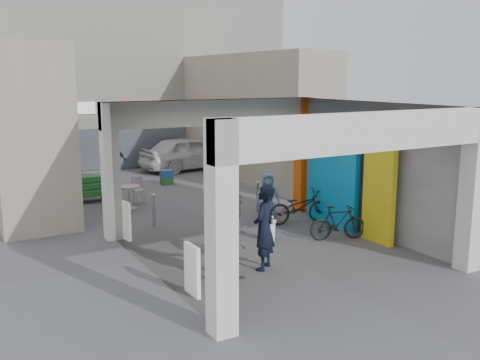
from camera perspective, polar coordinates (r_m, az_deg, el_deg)
ground at (r=13.67m, az=1.38°, el=-6.56°), size 90.00×90.00×0.00m
arcade_canopy at (r=12.77m, az=5.41°, el=2.75°), size 6.40×6.45×6.40m
far_building at (r=26.03m, az=-14.98°, el=10.34°), size 18.00×4.08×8.00m
plaza_bldg_left at (r=18.85m, az=-22.89°, el=5.20°), size 2.00×9.00×5.00m
plaza_bldg_right at (r=21.84m, az=1.35°, el=6.73°), size 2.00×9.00×5.00m
bollard_left at (r=15.11m, az=-9.19°, el=-3.21°), size 0.09×0.09×0.90m
bollard_center at (r=15.66m, az=-2.92°, el=-2.66°), size 0.09×0.09×0.86m
bollard_right at (r=16.39m, az=1.89°, el=-1.85°), size 0.09×0.09×0.95m
advert_board_near at (r=10.35m, az=-5.10°, el=-9.50°), size 0.11×0.55×1.00m
advert_board_far at (r=14.03m, az=-12.17°, el=-4.19°), size 0.17×0.56×1.00m
cafe_set at (r=17.47m, az=-12.36°, el=-1.86°), size 1.46×1.18×0.88m
produce_stand at (r=18.51m, az=-15.98°, el=-1.26°), size 1.26×0.68×0.83m
crate_stack at (r=20.89m, az=-7.84°, el=0.30°), size 0.47×0.37×0.56m
border_collie at (r=13.69m, az=3.12°, el=-5.29°), size 0.27×0.52×0.72m
man_with_dog at (r=11.53m, az=2.56°, el=-5.11°), size 0.80×0.77×1.85m
man_back_turned at (r=10.82m, az=-0.52°, el=-6.16°), size 1.11×1.00×1.86m
man_elderly at (r=15.32m, az=2.96°, el=-1.82°), size 0.84×0.71×1.46m
man_crates at (r=21.68m, az=-13.30°, el=1.94°), size 0.99×0.48×1.64m
bicycle_front at (r=15.26m, az=6.33°, el=-2.86°), size 1.94×1.00×0.97m
bicycle_rear at (r=13.91m, az=10.40°, el=-4.50°), size 1.54×0.88×0.89m
white_van at (r=24.09m, az=-5.49°, el=2.91°), size 4.61×2.30×1.51m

